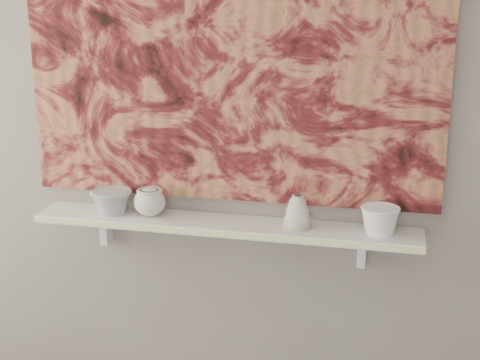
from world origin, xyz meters
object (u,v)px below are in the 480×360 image
(painting, at_px, (229,47))
(bell_vessel, at_px, (297,211))
(bowl_grey, at_px, (112,201))
(bowl_white, at_px, (380,220))
(shelf, at_px, (224,225))
(cup_cream, at_px, (150,202))

(painting, relative_size, bell_vessel, 12.89)
(painting, xyz_separation_m, bowl_grey, (-0.43, -0.08, -0.57))
(bowl_grey, height_order, bell_vessel, bell_vessel)
(painting, relative_size, bowl_white, 11.30)
(bell_vessel, xyz_separation_m, bowl_white, (0.28, 0.00, -0.01))
(bowl_grey, height_order, bowl_white, bowl_white)
(shelf, height_order, painting, painting)
(bowl_grey, bearing_deg, bowl_white, 0.00)
(bell_vessel, bearing_deg, bowl_white, 0.00)
(painting, relative_size, cup_cream, 12.96)
(painting, bearing_deg, bowl_white, -8.37)
(bowl_white, bearing_deg, painting, 171.63)
(cup_cream, xyz_separation_m, bell_vessel, (0.54, 0.00, 0.01))
(bowl_grey, relative_size, cup_cream, 1.35)
(shelf, bearing_deg, bowl_grey, 180.00)
(painting, xyz_separation_m, bell_vessel, (0.26, -0.08, -0.55))
(cup_cream, height_order, bowl_white, cup_cream)
(cup_cream, distance_m, bell_vessel, 0.54)
(shelf, distance_m, cup_cream, 0.29)
(bowl_white, bearing_deg, bell_vessel, 180.00)
(bowl_grey, xyz_separation_m, bell_vessel, (0.70, 0.00, 0.01))
(cup_cream, bearing_deg, bowl_white, 0.00)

